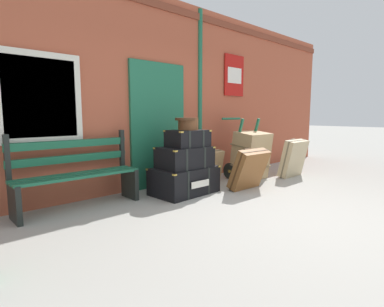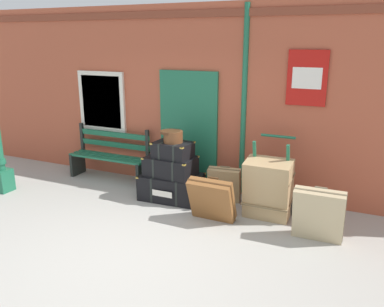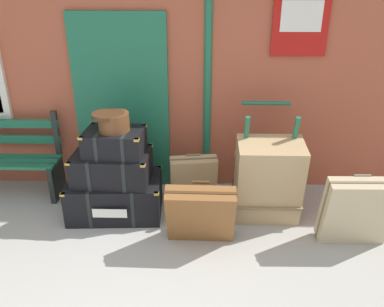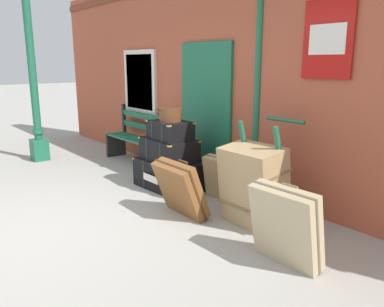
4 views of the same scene
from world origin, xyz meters
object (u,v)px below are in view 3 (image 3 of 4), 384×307
at_px(steamer_trunk_top, 115,142).
at_px(round_hatbox, 113,121).
at_px(porters_trolley, 264,188).
at_px(suitcase_caramel, 193,179).
at_px(steamer_trunk_base, 116,196).
at_px(large_brown_trunk, 268,180).
at_px(suitcase_beige, 356,211).
at_px(steamer_trunk_middle, 112,167).
at_px(suitcase_tan, 201,214).

distance_m(steamer_trunk_top, round_hatbox, 0.24).
distance_m(porters_trolley, suitcase_caramel, 0.81).
xyz_separation_m(steamer_trunk_top, porters_trolley, (1.61, 0.15, -0.60)).
xyz_separation_m(steamer_trunk_base, porters_trolley, (1.66, 0.13, 0.06)).
relative_size(large_brown_trunk, suitcase_beige, 1.21).
xyz_separation_m(steamer_trunk_top, round_hatbox, (0.00, -0.00, 0.24)).
bearing_deg(large_brown_trunk, steamer_trunk_middle, 178.66).
bearing_deg(steamer_trunk_base, suitcase_caramel, 15.96).
xyz_separation_m(suitcase_beige, suitcase_caramel, (-1.60, 0.75, -0.08)).
distance_m(round_hatbox, suitcase_caramel, 1.18).
distance_m(steamer_trunk_top, suitcase_tan, 1.16).
bearing_deg(suitcase_tan, steamer_trunk_base, 150.23).
xyz_separation_m(steamer_trunk_top, suitcase_caramel, (0.81, 0.27, -0.57)).
distance_m(round_hatbox, suitcase_tan, 1.29).
distance_m(large_brown_trunk, suitcase_tan, 0.87).
height_order(porters_trolley, suitcase_tan, porters_trolley).
bearing_deg(steamer_trunk_top, suitcase_beige, -11.19).
distance_m(steamer_trunk_middle, suitcase_caramel, 0.94).
xyz_separation_m(steamer_trunk_base, suitcase_tan, (0.95, -0.54, 0.13)).
bearing_deg(steamer_trunk_top, large_brown_trunk, -0.96).
distance_m(steamer_trunk_top, porters_trolley, 1.73).
bearing_deg(round_hatbox, porters_trolley, 5.44).
xyz_separation_m(porters_trolley, suitcase_beige, (0.79, -0.63, 0.11)).
distance_m(steamer_trunk_base, suitcase_tan, 1.10).
bearing_deg(steamer_trunk_base, steamer_trunk_top, -28.51).
distance_m(steamer_trunk_middle, large_brown_trunk, 1.67).
bearing_deg(steamer_trunk_middle, large_brown_trunk, -1.34).
height_order(steamer_trunk_base, suitcase_tan, suitcase_tan).
bearing_deg(suitcase_caramel, round_hatbox, -161.34).
bearing_deg(steamer_trunk_top, steamer_trunk_base, 151.49).
distance_m(steamer_trunk_middle, suitcase_tan, 1.11).
xyz_separation_m(steamer_trunk_middle, steamer_trunk_top, (0.05, -0.01, 0.29)).
height_order(steamer_trunk_top, large_brown_trunk, steamer_trunk_top).
height_order(steamer_trunk_middle, steamer_trunk_top, steamer_trunk_top).
relative_size(round_hatbox, porters_trolley, 0.32).
relative_size(round_hatbox, large_brown_trunk, 0.40).
xyz_separation_m(suitcase_caramel, suitcase_tan, (0.09, -0.79, 0.04)).
distance_m(steamer_trunk_middle, porters_trolley, 1.70).
distance_m(steamer_trunk_middle, suitcase_beige, 2.51).
height_order(steamer_trunk_middle, suitcase_caramel, steamer_trunk_middle).
bearing_deg(steamer_trunk_base, steamer_trunk_middle, -101.89).
height_order(large_brown_trunk, suitcase_tan, large_brown_trunk).
xyz_separation_m(steamer_trunk_top, large_brown_trunk, (1.61, -0.03, -0.41)).
bearing_deg(suitcase_beige, porters_trolley, 141.65).
xyz_separation_m(round_hatbox, suitcase_beige, (2.41, -0.47, -0.73)).
bearing_deg(steamer_trunk_base, suitcase_beige, -11.57).
relative_size(steamer_trunk_top, suitcase_tan, 0.93).
height_order(steamer_trunk_base, steamer_trunk_top, steamer_trunk_top).
bearing_deg(suitcase_caramel, steamer_trunk_middle, -163.20).
bearing_deg(large_brown_trunk, steamer_trunk_base, 178.16).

